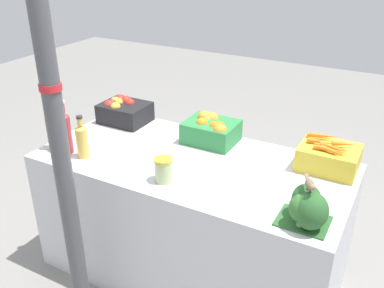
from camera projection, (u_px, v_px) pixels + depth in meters
ground_plane at (192, 268)px, 2.70m from camera, size 10.00×10.00×0.00m
market_table at (192, 218)px, 2.53m from camera, size 1.71×0.82×0.77m
support_pole at (54, 113)px, 1.83m from camera, size 0.10×0.10×2.41m
apple_crate at (124, 110)px, 2.82m from camera, size 0.30×0.25×0.16m
orange_crate at (211, 130)px, 2.54m from camera, size 0.30×0.25×0.17m
carrot_crate at (329, 157)px, 2.24m from camera, size 0.30×0.25×0.16m
broccoli_pile at (307, 207)px, 1.80m from camera, size 0.22×0.22×0.18m
juice_bottle_amber at (52, 130)px, 2.43m from camera, size 0.07×0.07×0.29m
juice_bottle_ruby at (65, 131)px, 2.39m from camera, size 0.07×0.07×0.31m
juice_bottle_golden at (82, 140)px, 2.35m from camera, size 0.07×0.07×0.25m
pickle_jar at (164, 170)px, 2.13m from camera, size 0.10×0.10×0.13m
sparrow_bird at (310, 185)px, 1.74m from camera, size 0.07×0.13×0.05m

